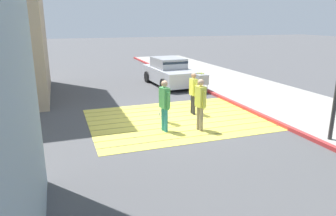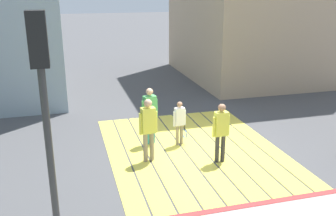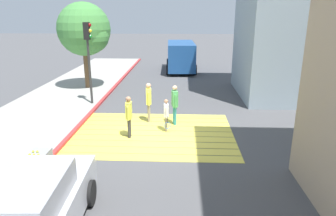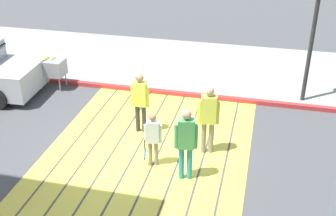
% 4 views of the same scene
% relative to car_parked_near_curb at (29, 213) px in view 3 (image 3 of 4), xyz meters
% --- Properties ---
extents(ground_plane, '(120.00, 120.00, 0.00)m').
position_rel_car_parked_near_curb_xyz_m(ground_plane, '(2.00, 6.27, -0.73)').
color(ground_plane, '#4C4C4F').
extents(crosswalk_stripes, '(6.40, 4.90, 0.01)m').
position_rel_car_parked_near_curb_xyz_m(crosswalk_stripes, '(2.00, 6.27, -0.73)').
color(crosswalk_stripes, '#EAD64C').
rests_on(crosswalk_stripes, ground).
extents(sidewalk_west, '(4.80, 40.00, 0.12)m').
position_rel_car_parked_near_curb_xyz_m(sidewalk_west, '(-3.60, 6.27, -0.67)').
color(sidewalk_west, '#9E9B93').
rests_on(sidewalk_west, ground).
extents(curb_painted, '(0.16, 40.00, 0.13)m').
position_rel_car_parked_near_curb_xyz_m(curb_painted, '(-1.25, 6.27, -0.67)').
color(curb_painted, '#BC3333').
rests_on(curb_painted, ground).
extents(car_parked_near_curb, '(2.16, 4.39, 1.57)m').
position_rel_car_parked_near_curb_xyz_m(car_parked_near_curb, '(0.00, 0.00, 0.00)').
color(car_parked_near_curb, silver).
rests_on(car_parked_near_curb, ground).
extents(van_down_street, '(2.53, 5.28, 2.35)m').
position_rel_car_parked_near_curb_xyz_m(van_down_street, '(2.99, 20.14, 0.54)').
color(van_down_street, '#1E4C8C').
rests_on(van_down_street, ground).
extents(traffic_light_corner, '(0.39, 0.28, 4.24)m').
position_rel_car_parked_near_curb_xyz_m(traffic_light_corner, '(-1.58, 10.05, 2.30)').
color(traffic_light_corner, '#2D2D2D').
rests_on(traffic_light_corner, ground).
extents(street_tree, '(3.20, 3.20, 5.32)m').
position_rel_car_parked_near_curb_xyz_m(street_tree, '(-2.75, 13.54, 2.90)').
color(street_tree, brown).
rests_on(street_tree, ground).
extents(tennis_ball_cart, '(0.56, 0.80, 1.02)m').
position_rel_car_parked_near_curb_xyz_m(tennis_ball_cart, '(-0.90, 2.32, -0.04)').
color(tennis_ball_cart, '#99999E').
rests_on(tennis_ball_cart, ground).
extents(pedestrian_adult_lead, '(0.27, 0.51, 1.77)m').
position_rel_car_parked_near_curb_xyz_m(pedestrian_adult_lead, '(1.66, 7.69, 0.30)').
color(pedestrian_adult_lead, gray).
rests_on(pedestrian_adult_lead, ground).
extents(pedestrian_adult_trailing, '(0.22, 0.49, 1.66)m').
position_rel_car_parked_near_curb_xyz_m(pedestrian_adult_trailing, '(1.09, 5.84, 0.23)').
color(pedestrian_adult_trailing, '#333338').
rests_on(pedestrian_adult_trailing, ground).
extents(pedestrian_adult_side, '(0.30, 0.50, 1.74)m').
position_rel_car_parked_near_curb_xyz_m(pedestrian_adult_side, '(2.82, 7.38, 0.28)').
color(pedestrian_adult_side, teal).
rests_on(pedestrian_adult_side, ground).
extents(pedestrian_child_with_racket, '(0.31, 0.42, 1.36)m').
position_rel_car_parked_near_curb_xyz_m(pedestrian_child_with_racket, '(2.49, 6.55, 0.04)').
color(pedestrian_child_with_racket, gray).
rests_on(pedestrian_child_with_racket, ground).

